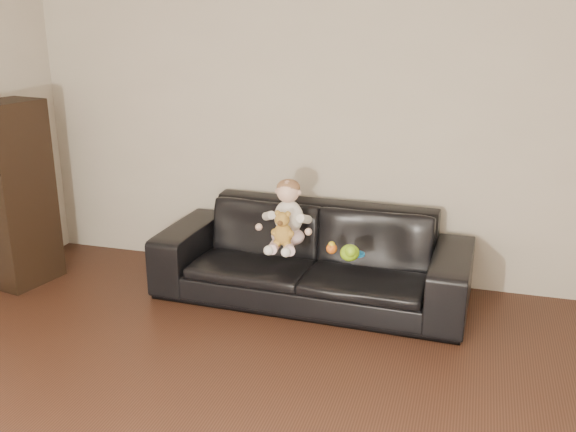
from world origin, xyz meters
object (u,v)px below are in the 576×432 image
(sofa, at_px, (312,255))
(toy_blue_disc, at_px, (357,254))
(toy_rattle, at_px, (332,248))
(baby, at_px, (287,217))
(teddy_bear, at_px, (283,229))
(toy_green, at_px, (350,253))
(cabinet, at_px, (16,194))

(sofa, height_order, toy_blue_disc, sofa)
(toy_rattle, distance_m, toy_blue_disc, 0.18)
(toy_blue_disc, bearing_deg, baby, 174.68)
(teddy_bear, bearing_deg, sofa, 46.30)
(teddy_bear, relative_size, toy_green, 1.57)
(sofa, height_order, cabinet, cabinet)
(teddy_bear, xyz_separation_m, toy_green, (0.48, -0.01, -0.12))
(sofa, relative_size, toy_blue_disc, 20.88)
(sofa, xyz_separation_m, toy_blue_disc, (0.37, -0.17, 0.11))
(teddy_bear, bearing_deg, toy_green, -17.59)
(cabinet, distance_m, baby, 2.12)
(toy_blue_disc, bearing_deg, cabinet, -176.10)
(cabinet, bearing_deg, toy_rattle, 14.52)
(sofa, bearing_deg, cabinet, -169.18)
(toy_green, bearing_deg, toy_rattle, 148.76)
(toy_rattle, bearing_deg, toy_blue_disc, 7.47)
(sofa, xyz_separation_m, teddy_bear, (-0.14, -0.27, 0.28))
(toy_blue_disc, bearing_deg, toy_green, -105.44)
(teddy_bear, distance_m, toy_green, 0.49)
(toy_green, height_order, toy_blue_disc, toy_green)
(sofa, height_order, teddy_bear, teddy_bear)
(sofa, relative_size, toy_green, 14.38)
(baby, relative_size, teddy_bear, 1.96)
(cabinet, bearing_deg, sofa, 19.70)
(baby, relative_size, toy_green, 3.08)
(baby, bearing_deg, toy_blue_disc, -19.09)
(toy_green, bearing_deg, toy_blue_disc, 74.56)
(sofa, distance_m, toy_green, 0.47)
(teddy_bear, xyz_separation_m, toy_blue_disc, (0.51, 0.10, -0.17))
(baby, xyz_separation_m, toy_blue_disc, (0.52, -0.05, -0.21))
(cabinet, xyz_separation_m, toy_rattle, (2.45, 0.16, -0.24))
(cabinet, bearing_deg, teddy_bear, 12.99)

